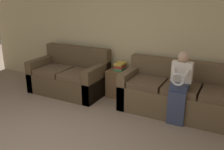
{
  "coord_description": "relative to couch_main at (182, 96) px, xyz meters",
  "views": [
    {
      "loc": [
        2.17,
        -1.88,
        2.1
      ],
      "look_at": [
        0.31,
        1.7,
        0.77
      ],
      "focal_mm": 40.0,
      "sensor_mm": 36.0,
      "label": 1
    }
  ],
  "objects": [
    {
      "name": "couch_main",
      "position": [
        0.0,
        0.0,
        0.0
      ],
      "size": [
        2.2,
        0.85,
        0.93
      ],
      "color": "brown",
      "rests_on": "ground_plane"
    },
    {
      "name": "wall_back",
      "position": [
        -1.38,
        0.48,
        0.93
      ],
      "size": [
        7.61,
        0.06,
        2.55
      ],
      "color": "#C6B789",
      "rests_on": "ground_plane"
    },
    {
      "name": "book_stack",
      "position": [
        -1.35,
        0.22,
        0.31
      ],
      "size": [
        0.18,
        0.28,
        0.16
      ],
      "color": "#3D8451",
      "rests_on": "side_shelf"
    },
    {
      "name": "side_shelf",
      "position": [
        -1.37,
        0.21,
        -0.05
      ],
      "size": [
        0.47,
        0.43,
        0.57
      ],
      "color": "brown",
      "rests_on": "ground_plane"
    },
    {
      "name": "couch_side",
      "position": [
        -2.44,
        -0.07,
        -0.01
      ],
      "size": [
        1.62,
        0.92,
        0.97
      ],
      "color": "brown",
      "rests_on": "ground_plane"
    },
    {
      "name": "child_left_seated",
      "position": [
        0.01,
        -0.35,
        0.33
      ],
      "size": [
        0.34,
        0.38,
        1.21
      ],
      "color": "#384260",
      "rests_on": "ground_plane"
    }
  ]
}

